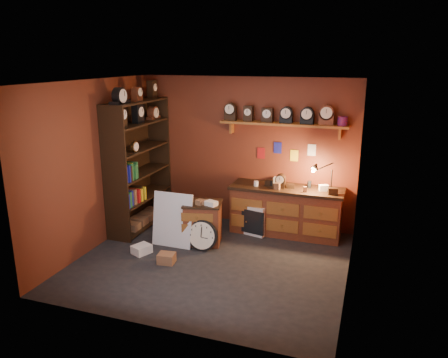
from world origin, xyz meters
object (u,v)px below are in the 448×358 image
at_px(workbench, 286,208).
at_px(big_round_clock, 202,235).
at_px(low_cabinet, 203,221).
at_px(shelving_unit, 137,160).

xyz_separation_m(workbench, big_round_clock, (-1.14, -1.13, -0.23)).
distance_m(workbench, big_round_clock, 1.62).
relative_size(workbench, low_cabinet, 2.45).
bearing_deg(workbench, big_round_clock, -135.22).
height_order(shelving_unit, big_round_clock, shelving_unit).
height_order(shelving_unit, workbench, shelving_unit).
bearing_deg(big_round_clock, shelving_unit, 157.06).
xyz_separation_m(low_cabinet, big_round_clock, (0.10, -0.27, -0.14)).
distance_m(shelving_unit, big_round_clock, 1.91).
bearing_deg(shelving_unit, workbench, 10.64).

